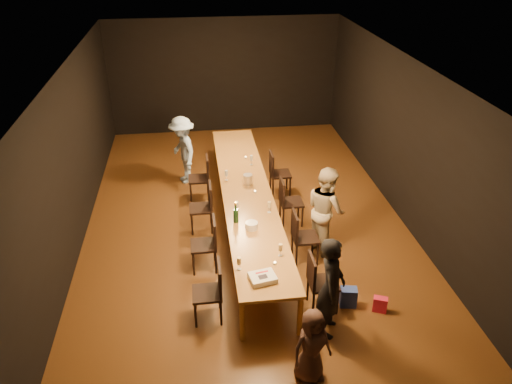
{
  "coord_description": "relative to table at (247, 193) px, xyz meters",
  "views": [
    {
      "loc": [
        -0.89,
        -7.97,
        5.13
      ],
      "look_at": [
        0.11,
        -0.51,
        1.0
      ],
      "focal_mm": 35.0,
      "sensor_mm": 36.0,
      "label": 1
    }
  ],
  "objects": [
    {
      "name": "woman_tan",
      "position": [
        1.26,
        -0.89,
        0.08
      ],
      "size": [
        0.79,
        0.9,
        1.57
      ],
      "primitive_type": "imported",
      "rotation": [
        0.0,
        0.0,
        1.86
      ],
      "color": "beige",
      "rests_on": "ground"
    },
    {
      "name": "room_shell",
      "position": [
        0.0,
        0.0,
        1.38
      ],
      "size": [
        6.04,
        10.04,
        3.02
      ],
      "color": "black",
      "rests_on": "ground"
    },
    {
      "name": "chair_left_2",
      "position": [
        -0.85,
        0.0,
        -0.24
      ],
      "size": [
        0.42,
        0.42,
        0.93
      ],
      "primitive_type": null,
      "rotation": [
        0.0,
        0.0,
        1.57
      ],
      "color": "black",
      "rests_on": "ground"
    },
    {
      "name": "chair_left_3",
      "position": [
        -0.85,
        1.2,
        -0.24
      ],
      "size": [
        0.42,
        0.42,
        0.93
      ],
      "primitive_type": null,
      "rotation": [
        0.0,
        0.0,
        1.57
      ],
      "color": "black",
      "rests_on": "ground"
    },
    {
      "name": "wineglass_4",
      "position": [
        -0.33,
        0.49,
        0.15
      ],
      "size": [
        0.06,
        0.06,
        0.21
      ],
      "primitive_type": null,
      "color": "silver",
      "rests_on": "table"
    },
    {
      "name": "tealight_far",
      "position": [
        0.15,
        1.43,
        0.06
      ],
      "size": [
        0.05,
        0.05,
        0.03
      ],
      "primitive_type": "cylinder",
      "color": "#B2B7B2",
      "rests_on": "table"
    },
    {
      "name": "birthday_cake",
      "position": [
        -0.08,
        -2.58,
        0.09
      ],
      "size": [
        0.4,
        0.35,
        0.08
      ],
      "rotation": [
        0.0,
        0.0,
        0.19
      ],
      "color": "white",
      "rests_on": "table"
    },
    {
      "name": "wineglass_0",
      "position": [
        -0.37,
        -2.3,
        0.15
      ],
      "size": [
        0.06,
        0.06,
        0.21
      ],
      "primitive_type": null,
      "color": "beige",
      "rests_on": "table"
    },
    {
      "name": "champagne_bottle",
      "position": [
        -0.29,
        -1.02,
        0.23
      ],
      "size": [
        0.11,
        0.11,
        0.37
      ],
      "primitive_type": null,
      "rotation": [
        0.0,
        0.0,
        -0.41
      ],
      "color": "black",
      "rests_on": "table"
    },
    {
      "name": "wineglass_1",
      "position": [
        0.26,
        -2.05,
        0.15
      ],
      "size": [
        0.06,
        0.06,
        0.21
      ],
      "primitive_type": null,
      "color": "beige",
      "rests_on": "table"
    },
    {
      "name": "tealight_near",
      "position": [
        0.15,
        -2.25,
        0.06
      ],
      "size": [
        0.05,
        0.05,
        0.03
      ],
      "primitive_type": "cylinder",
      "color": "#B2B7B2",
      "rests_on": "table"
    },
    {
      "name": "chair_right_2",
      "position": [
        0.85,
        0.0,
        -0.24
      ],
      "size": [
        0.42,
        0.42,
        0.93
      ],
      "primitive_type": null,
      "rotation": [
        0.0,
        0.0,
        -1.57
      ],
      "color": "black",
      "rests_on": "ground"
    },
    {
      "name": "plate_stack",
      "position": [
        -0.06,
        -1.26,
        0.11
      ],
      "size": [
        0.23,
        0.23,
        0.11
      ],
      "primitive_type": "cylinder",
      "rotation": [
        0.0,
        0.0,
        0.13
      ],
      "color": "white",
      "rests_on": "table"
    },
    {
      "name": "man_blue",
      "position": [
        -1.15,
        2.02,
        0.05
      ],
      "size": [
        0.84,
        1.09,
        1.5
      ],
      "primitive_type": "imported",
      "rotation": [
        0.0,
        0.0,
        -1.25
      ],
      "color": "#9ABDEF",
      "rests_on": "ground"
    },
    {
      "name": "chair_left_0",
      "position": [
        -0.85,
        -2.4,
        -0.24
      ],
      "size": [
        0.42,
        0.42,
        0.93
      ],
      "primitive_type": null,
      "rotation": [
        0.0,
        0.0,
        1.57
      ],
      "color": "black",
      "rests_on": "ground"
    },
    {
      "name": "wineglass_3",
      "position": [
        0.29,
        -0.8,
        0.15
      ],
      "size": [
        0.06,
        0.06,
        0.21
      ],
      "primitive_type": null,
      "color": "beige",
      "rests_on": "table"
    },
    {
      "name": "ice_bucket",
      "position": [
        0.06,
        0.28,
        0.15
      ],
      "size": [
        0.2,
        0.2,
        0.19
      ],
      "primitive_type": "cylinder",
      "rotation": [
        0.0,
        0.0,
        0.14
      ],
      "color": "#BCBCC1",
      "rests_on": "table"
    },
    {
      "name": "table",
      "position": [
        0.0,
        0.0,
        0.0
      ],
      "size": [
        0.9,
        6.0,
        0.75
      ],
      "color": "#8F5E29",
      "rests_on": "ground"
    },
    {
      "name": "tealight_mid",
      "position": [
        0.15,
        -0.07,
        0.06
      ],
      "size": [
        0.05,
        0.05,
        0.03
      ],
      "primitive_type": "cylinder",
      "color": "#B2B7B2",
      "rests_on": "table"
    },
    {
      "name": "woman_birthday",
      "position": [
        0.81,
        -2.87,
        0.07
      ],
      "size": [
        0.53,
        0.65,
        1.53
      ],
      "primitive_type": "imported",
      "rotation": [
        0.0,
        0.0,
        1.24
      ],
      "color": "black",
      "rests_on": "ground"
    },
    {
      "name": "chair_right_3",
      "position": [
        0.85,
        1.2,
        -0.24
      ],
      "size": [
        0.42,
        0.42,
        0.93
      ],
      "primitive_type": null,
      "rotation": [
        0.0,
        0.0,
        -1.57
      ],
      "color": "black",
      "rests_on": "ground"
    },
    {
      "name": "child",
      "position": [
        0.37,
        -3.66,
        -0.17
      ],
      "size": [
        0.6,
        0.48,
        1.07
      ],
      "primitive_type": "imported",
      "rotation": [
        0.0,
        0.0,
        0.31
      ],
      "color": "#432C26",
      "rests_on": "ground"
    },
    {
      "name": "wineglass_2",
      "position": [
        -0.25,
        -0.72,
        0.15
      ],
      "size": [
        0.06,
        0.06,
        0.21
      ],
      "primitive_type": null,
      "color": "silver",
      "rests_on": "table"
    },
    {
      "name": "chair_right_0",
      "position": [
        0.85,
        -2.4,
        -0.24
      ],
      "size": [
        0.42,
        0.42,
        0.93
      ],
      "primitive_type": null,
      "rotation": [
        0.0,
        0.0,
        -1.57
      ],
      "color": "black",
      "rests_on": "ground"
    },
    {
      "name": "gift_bag_red",
      "position": [
        1.68,
        -2.6,
        -0.58
      ],
      "size": [
        0.23,
        0.18,
        0.24
      ],
      "primitive_type": "cube",
      "rotation": [
        0.0,
        0.0,
        -0.41
      ],
      "color": "#DF214B",
      "rests_on": "ground"
    },
    {
      "name": "wineglass_5",
      "position": [
        0.23,
        1.1,
        0.15
      ],
      "size": [
        0.06,
        0.06,
        0.21
      ],
      "primitive_type": null,
      "color": "silver",
      "rests_on": "table"
    },
    {
      "name": "chair_right_1",
      "position": [
        0.85,
        -1.2,
        -0.24
      ],
      "size": [
        0.42,
        0.42,
        0.93
      ],
      "primitive_type": null,
      "rotation": [
        0.0,
        0.0,
        -1.57
      ],
      "color": "black",
      "rests_on": "ground"
    },
    {
      "name": "gift_bag_blue",
      "position": [
        1.25,
        -2.41,
        -0.55
      ],
      "size": [
        0.27,
        0.21,
        0.31
      ],
      "primitive_type": "cube",
      "rotation": [
        0.0,
        0.0,
        -0.19
      ],
      "color": "#233A9A",
      "rests_on": "ground"
    },
    {
      "name": "ground",
      "position": [
        0.0,
        0.0,
        -0.7
      ],
      "size": [
        10.0,
        10.0,
        0.0
      ],
      "primitive_type": "plane",
      "color": "#412810",
      "rests_on": "ground"
    },
    {
      "name": "chair_left_1",
      "position": [
        -0.85,
        -1.2,
        -0.24
      ],
      "size": [
        0.42,
        0.42,
        0.93
      ],
      "primitive_type": null,
      "rotation": [
        0.0,
        0.0,
        1.57
      ],
      "color": "black",
      "rests_on": "ground"
    }
  ]
}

